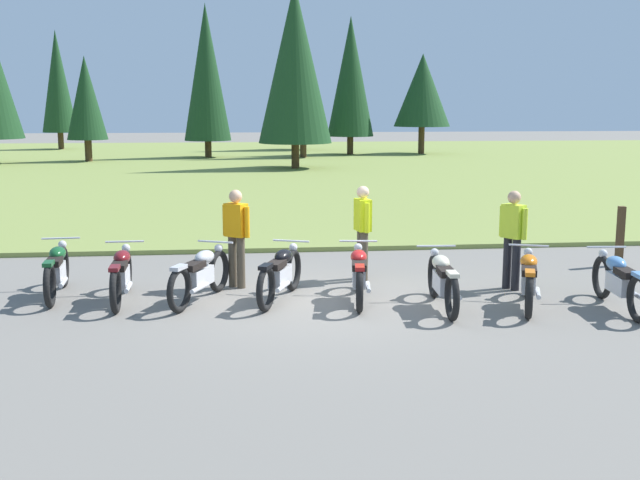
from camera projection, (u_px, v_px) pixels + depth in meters
name	position (u px, v px, depth m)	size (l,w,h in m)	color
ground_plane	(324.00, 303.00, 12.41)	(140.00, 140.00, 0.00)	slate
grass_moorland	(266.00, 166.00, 38.14)	(80.00, 44.00, 0.10)	olive
forest_treeline	(195.00, 79.00, 42.16)	(33.71, 22.17, 8.37)	#47331E
motorcycle_british_green	(57.00, 270.00, 12.75)	(0.62, 2.10, 0.88)	black
motorcycle_maroon	(121.00, 274.00, 12.43)	(0.62, 2.10, 0.88)	black
motorcycle_silver	(200.00, 274.00, 12.43)	(0.99, 1.97, 0.88)	black
motorcycle_black	(281.00, 273.00, 12.51)	(0.93, 2.00, 0.88)	black
motorcycle_red	(359.00, 274.00, 12.47)	(0.62, 2.09, 0.88)	black
motorcycle_cream	(443.00, 280.00, 12.03)	(0.62, 2.10, 0.88)	black
motorcycle_orange	(528.00, 279.00, 12.09)	(0.89, 2.01, 0.88)	black
motorcycle_sky_blue	(620.00, 281.00, 11.94)	(0.62, 2.10, 0.88)	black
rider_checking_bike	(513.00, 234.00, 13.15)	(0.38, 0.48, 1.67)	black
rider_in_hivis_vest	(236.00, 232.00, 13.29)	(0.45, 0.40, 1.67)	#4C4233
rider_with_back_turned	(363.00, 227.00, 13.88)	(0.28, 0.54, 1.67)	#4C4233
trail_marker_post	(620.00, 236.00, 15.13)	(0.12, 0.12, 1.15)	#47331E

